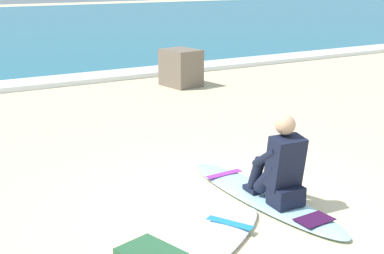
# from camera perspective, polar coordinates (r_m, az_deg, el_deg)

# --- Properties ---
(ground_plane) EXTENTS (80.00, 80.00, 0.00)m
(ground_plane) POSITION_cam_1_polar(r_m,az_deg,el_deg) (5.75, 5.44, -8.66)
(ground_plane) COLOR beige
(breaking_foam) EXTENTS (80.00, 0.90, 0.11)m
(breaking_foam) POSITION_cam_1_polar(r_m,az_deg,el_deg) (12.39, -15.73, 4.49)
(breaking_foam) COLOR white
(breaking_foam) RESTS_ON ground
(surfboard_main) EXTENTS (0.62, 2.48, 0.08)m
(surfboard_main) POSITION_cam_1_polar(r_m,az_deg,el_deg) (6.02, 7.34, -7.20)
(surfboard_main) COLOR #9ED1E5
(surfboard_main) RESTS_ON ground
(surfer_seated) EXTENTS (0.40, 0.72, 0.95)m
(surfer_seated) POSITION_cam_1_polar(r_m,az_deg,el_deg) (5.70, 9.25, -4.29)
(surfer_seated) COLOR black
(surfer_seated) RESTS_ON surfboard_main
(shoreline_rock) EXTENTS (0.74, 0.88, 0.80)m
(shoreline_rock) POSITION_cam_1_polar(r_m,az_deg,el_deg) (11.81, -1.17, 6.23)
(shoreline_rock) COLOR #756656
(shoreline_rock) RESTS_ON ground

